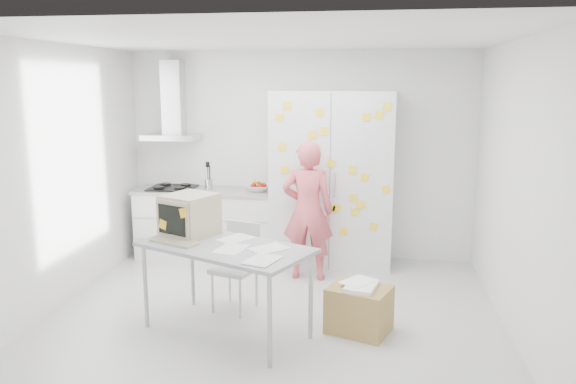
# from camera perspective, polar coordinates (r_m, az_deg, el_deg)

# --- Properties ---
(floor) EXTENTS (4.50, 4.00, 0.02)m
(floor) POSITION_cam_1_polar(r_m,az_deg,el_deg) (5.83, -1.44, -12.32)
(floor) COLOR silver
(floor) RESTS_ON ground
(walls) EXTENTS (4.52, 4.01, 2.70)m
(walls) POSITION_cam_1_polar(r_m,az_deg,el_deg) (6.13, -0.34, 2.15)
(walls) COLOR white
(walls) RESTS_ON ground
(ceiling) EXTENTS (4.50, 4.00, 0.02)m
(ceiling) POSITION_cam_1_polar(r_m,az_deg,el_deg) (5.35, -1.58, 15.33)
(ceiling) COLOR white
(ceiling) RESTS_ON walls
(counter_run) EXTENTS (1.84, 0.63, 1.28)m
(counter_run) POSITION_cam_1_polar(r_m,az_deg,el_deg) (7.51, -8.26, -3.11)
(counter_run) COLOR white
(counter_run) RESTS_ON ground
(range_hood) EXTENTS (0.70, 0.48, 1.01)m
(range_hood) POSITION_cam_1_polar(r_m,az_deg,el_deg) (7.56, -11.61, 8.29)
(range_hood) COLOR silver
(range_hood) RESTS_ON walls
(tall_cabinet) EXTENTS (1.50, 0.68, 2.20)m
(tall_cabinet) POSITION_cam_1_polar(r_m,az_deg,el_deg) (7.06, 4.46, 1.27)
(tall_cabinet) COLOR silver
(tall_cabinet) RESTS_ON ground
(person) EXTENTS (0.60, 0.40, 1.64)m
(person) POSITION_cam_1_polar(r_m,az_deg,el_deg) (6.57, 2.01, -1.92)
(person) COLOR #D95460
(person) RESTS_ON ground
(desk) EXTENTS (1.75, 1.37, 1.25)m
(desk) POSITION_cam_1_polar(r_m,az_deg,el_deg) (5.37, -8.77, -3.70)
(desk) COLOR gray
(desk) RESTS_ON ground
(chair) EXTENTS (0.51, 0.51, 0.89)m
(chair) POSITION_cam_1_polar(r_m,az_deg,el_deg) (5.82, -5.11, -6.94)
(chair) COLOR beige
(chair) RESTS_ON ground
(cardboard_box) EXTENTS (0.66, 0.60, 0.48)m
(cardboard_box) POSITION_cam_1_polar(r_m,az_deg,el_deg) (5.40, 7.24, -11.66)
(cardboard_box) COLOR #A38446
(cardboard_box) RESTS_ON ground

